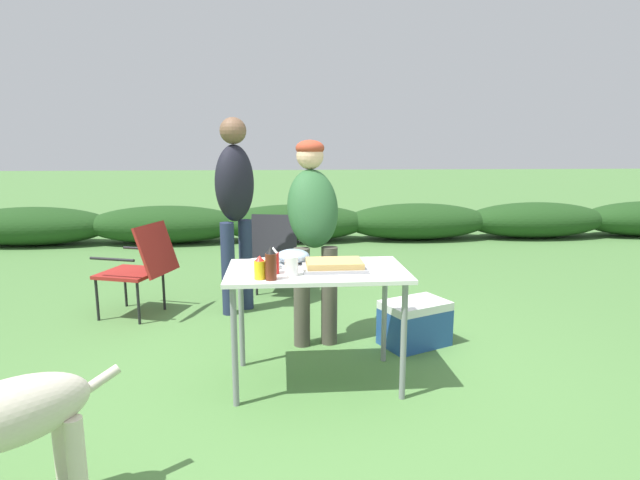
{
  "coord_description": "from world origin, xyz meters",
  "views": [
    {
      "loc": [
        -0.22,
        -2.98,
        1.48
      ],
      "look_at": [
        0.03,
        0.17,
        0.89
      ],
      "focal_mm": 28.0,
      "sensor_mm": 36.0,
      "label": 1
    }
  ],
  "objects": [
    {
      "name": "ground_plane",
      "position": [
        0.0,
        0.0,
        0.0
      ],
      "size": [
        60.0,
        60.0,
        0.0
      ],
      "primitive_type": "plane",
      "color": "#4C7A3D"
    },
    {
      "name": "ketchup_bottle",
      "position": [
        -0.26,
        -0.09,
        0.82
      ],
      "size": [
        0.07,
        0.07,
        0.16
      ],
      "color": "red",
      "rests_on": "folding_table"
    },
    {
      "name": "bbq_sauce_bottle",
      "position": [
        -0.28,
        -0.23,
        0.83
      ],
      "size": [
        0.06,
        0.06,
        0.2
      ],
      "color": "#562314",
      "rests_on": "folding_table"
    },
    {
      "name": "cooler_box",
      "position": [
        0.78,
        0.54,
        0.17
      ],
      "size": [
        0.57,
        0.49,
        0.34
      ],
      "rotation": [
        0.0,
        0.0,
        3.55
      ],
      "color": "#234C93",
      "rests_on": "ground"
    },
    {
      "name": "food_tray",
      "position": [
        0.11,
        -0.02,
        0.77
      ],
      "size": [
        0.39,
        0.27,
        0.06
      ],
      "color": "#9E9EA3",
      "rests_on": "folding_table"
    },
    {
      "name": "camp_chair_green_behind_table",
      "position": [
        -1.44,
        1.38,
        0.47
      ],
      "size": [
        0.7,
        0.63,
        0.83
      ],
      "rotation": [
        0.0,
        0.0,
        1.25
      ],
      "color": "maroon",
      "rests_on": "ground"
    },
    {
      "name": "standing_person_in_gray_fleece",
      "position": [
        0.03,
        0.71,
        0.94
      ],
      "size": [
        0.43,
        0.52,
        1.53
      ],
      "rotation": [
        0.0,
        0.0,
        0.11
      ],
      "color": "#4C473D",
      "rests_on": "ground"
    },
    {
      "name": "camp_chair_near_hedge",
      "position": [
        -0.25,
        1.98,
        0.47
      ],
      "size": [
        0.58,
        0.67,
        0.83
      ],
      "rotation": [
        0.0,
        0.0,
        -0.21
      ],
      "color": "#232328",
      "rests_on": "ground"
    },
    {
      "name": "shrub_hedge",
      "position": [
        0.0,
        4.87,
        0.29
      ],
      "size": [
        14.4,
        0.9,
        0.58
      ],
      "color": "#1E4219",
      "rests_on": "ground"
    },
    {
      "name": "folding_table",
      "position": [
        0.0,
        0.0,
        0.66
      ],
      "size": [
        1.1,
        0.64,
        0.74
      ],
      "color": "silver",
      "rests_on": "ground"
    },
    {
      "name": "plate_stack",
      "position": [
        -0.34,
        0.05,
        0.76
      ],
      "size": [
        0.22,
        0.22,
        0.04
      ],
      "primitive_type": "cylinder",
      "color": "white",
      "rests_on": "folding_table"
    },
    {
      "name": "standing_person_in_olive_jacket",
      "position": [
        -0.61,
        1.45,
        1.04
      ],
      "size": [
        0.46,
        0.47,
        1.73
      ],
      "rotation": [
        0.0,
        0.0,
        0.8
      ],
      "color": "#232D4C",
      "rests_on": "ground"
    },
    {
      "name": "mixing_bowl",
      "position": [
        -0.14,
        0.19,
        0.78
      ],
      "size": [
        0.22,
        0.22,
        0.09
      ],
      "primitive_type": "ellipsoid",
      "color": "#99B2CC",
      "rests_on": "folding_table"
    },
    {
      "name": "paper_cup_stack",
      "position": [
        -0.16,
        -0.14,
        0.8
      ],
      "size": [
        0.08,
        0.08,
        0.11
      ],
      "primitive_type": "cylinder",
      "color": "white",
      "rests_on": "folding_table"
    },
    {
      "name": "mustard_bottle",
      "position": [
        -0.34,
        -0.21,
        0.8
      ],
      "size": [
        0.06,
        0.06,
        0.14
      ],
      "color": "yellow",
      "rests_on": "folding_table"
    }
  ]
}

